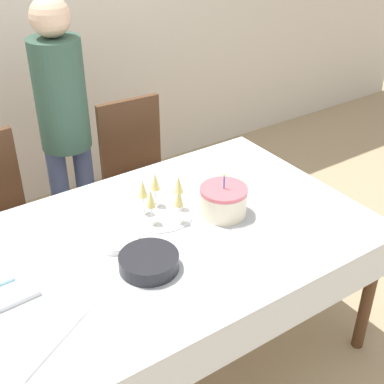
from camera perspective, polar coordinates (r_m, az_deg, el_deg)
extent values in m
plane|color=tan|center=(2.85, -3.74, -17.16)|extent=(12.00, 12.00, 0.00)
cube|color=white|center=(2.35, -4.35, -5.40)|extent=(1.93, 1.15, 0.03)
cube|color=white|center=(2.41, -4.26, -7.11)|extent=(1.96, 1.18, 0.21)
cylinder|color=#51331E|center=(2.78, 18.31, -10.22)|extent=(0.06, 0.06, 0.71)
cylinder|color=#51331E|center=(3.34, 4.81, -0.84)|extent=(0.06, 0.06, 0.71)
cube|color=#51331E|center=(3.04, -19.29, -4.52)|extent=(0.45, 0.45, 0.04)
cylinder|color=#51331E|center=(3.08, -14.22, -8.39)|extent=(0.04, 0.04, 0.42)
cylinder|color=#51331E|center=(3.36, -16.91, -5.17)|extent=(0.04, 0.04, 0.42)
cube|color=#51331E|center=(3.29, -4.94, 0.27)|extent=(0.45, 0.45, 0.04)
cube|color=#51331E|center=(3.32, -6.63, 5.74)|extent=(0.40, 0.06, 0.50)
cylinder|color=#51331E|center=(3.35, -0.63, -3.62)|extent=(0.04, 0.04, 0.42)
cylinder|color=#51331E|center=(3.22, -6.20, -5.48)|extent=(0.04, 0.04, 0.42)
cylinder|color=#51331E|center=(3.62, -3.50, -0.79)|extent=(0.04, 0.04, 0.42)
cylinder|color=#51331E|center=(3.50, -8.73, -2.40)|extent=(0.04, 0.04, 0.42)
cylinder|color=beige|center=(2.48, 3.37, -1.13)|extent=(0.22, 0.22, 0.12)
cylinder|color=#D15B66|center=(2.45, 3.41, 0.22)|extent=(0.22, 0.22, 0.02)
cylinder|color=#3F72D8|center=(2.43, 3.44, 1.00)|extent=(0.01, 0.01, 0.06)
sphere|color=#F9CC4C|center=(2.41, 3.47, 1.78)|extent=(0.01, 0.01, 0.01)
cylinder|color=silver|center=(2.50, -3.34, -2.35)|extent=(0.31, 0.31, 0.01)
cylinder|color=silver|center=(2.53, -1.40, -1.71)|extent=(0.05, 0.05, 0.00)
cylinder|color=silver|center=(2.51, -1.41, -0.86)|extent=(0.01, 0.01, 0.08)
cone|color=#E0CC72|center=(2.47, -1.44, 0.81)|extent=(0.04, 0.04, 0.08)
cylinder|color=silver|center=(2.56, -3.85, -1.35)|extent=(0.05, 0.05, 0.00)
cylinder|color=silver|center=(2.54, -3.88, -0.50)|extent=(0.01, 0.01, 0.08)
cone|color=#E0CC72|center=(2.50, -3.95, 1.15)|extent=(0.04, 0.04, 0.08)
cylinder|color=silver|center=(2.51, -5.13, -2.16)|extent=(0.05, 0.05, 0.00)
cylinder|color=silver|center=(2.49, -5.17, -1.31)|extent=(0.01, 0.01, 0.08)
cone|color=#E0CC72|center=(2.44, -5.27, 0.37)|extent=(0.04, 0.04, 0.08)
cylinder|color=silver|center=(2.44, -4.29, -3.26)|extent=(0.05, 0.05, 0.00)
cylinder|color=silver|center=(2.41, -4.33, -2.39)|extent=(0.01, 0.01, 0.08)
cone|color=#E0CC72|center=(2.37, -4.41, -0.68)|extent=(0.04, 0.04, 0.08)
cylinder|color=silver|center=(2.44, -1.38, -3.14)|extent=(0.05, 0.05, 0.00)
cylinder|color=silver|center=(2.42, -1.39, -2.27)|extent=(0.01, 0.01, 0.08)
cone|color=#E0CC72|center=(2.37, -1.42, -0.56)|extent=(0.04, 0.04, 0.08)
cylinder|color=black|center=(2.19, -4.58, -8.00)|extent=(0.24, 0.24, 0.01)
cylinder|color=black|center=(2.19, -4.59, -7.86)|extent=(0.24, 0.24, 0.01)
cylinder|color=black|center=(2.19, -4.60, -7.72)|extent=(0.24, 0.24, 0.01)
cylinder|color=black|center=(2.18, -4.61, -7.58)|extent=(0.24, 0.24, 0.01)
cylinder|color=black|center=(2.18, -4.61, -7.43)|extent=(0.24, 0.24, 0.01)
cylinder|color=black|center=(2.17, -4.62, -7.29)|extent=(0.24, 0.24, 0.01)
cylinder|color=black|center=(2.17, -4.63, -7.14)|extent=(0.24, 0.24, 0.01)
cylinder|color=black|center=(2.16, -4.64, -7.00)|extent=(0.24, 0.24, 0.01)
cylinder|color=black|center=(2.16, -4.65, -6.85)|extent=(0.24, 0.24, 0.01)
cylinder|color=white|center=(2.35, -8.08, -5.20)|extent=(0.20, 0.20, 0.01)
cylinder|color=white|center=(2.35, -8.09, -5.07)|extent=(0.20, 0.20, 0.01)
cylinder|color=white|center=(2.34, -8.10, -4.93)|extent=(0.20, 0.20, 0.01)
cylinder|color=white|center=(2.34, -8.12, -4.79)|extent=(0.20, 0.20, 0.01)
cube|color=silver|center=(2.45, 7.64, -3.47)|extent=(0.29, 0.11, 0.00)
cube|color=silver|center=(2.15, -18.16, -10.67)|extent=(0.17, 0.07, 0.02)
cylinder|color=#3F4C72|center=(3.30, -13.63, -1.53)|extent=(0.11, 0.11, 0.77)
cylinder|color=#3F4C72|center=(3.34, -11.12, -0.70)|extent=(0.11, 0.11, 0.77)
cylinder|color=#335142|center=(3.01, -13.86, 10.06)|extent=(0.28, 0.28, 0.61)
sphere|color=#D8B293|center=(2.90, -14.93, 17.63)|extent=(0.21, 0.21, 0.21)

